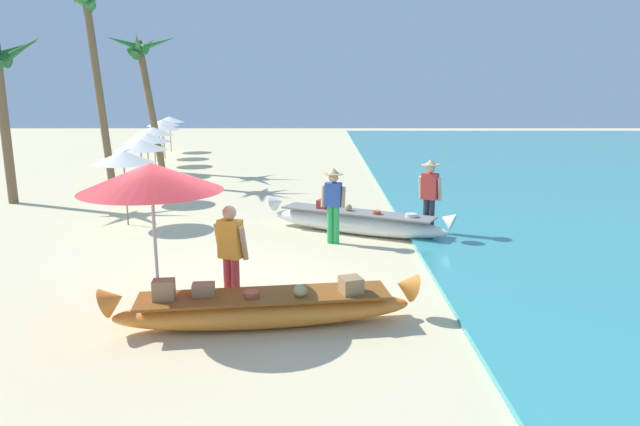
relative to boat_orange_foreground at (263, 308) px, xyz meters
name	(u,v)px	position (x,y,z in m)	size (l,w,h in m)	color
ground_plane	(215,293)	(-0.97, 1.40, -0.28)	(80.00, 80.00, 0.00)	beige
boat_orange_foreground	(263,308)	(0.00, 0.00, 0.00)	(4.72, 1.33, 0.79)	orange
boat_white_midground	(355,222)	(1.70, 5.47, 0.02)	(4.48, 2.62, 0.82)	white
person_vendor_hatted	(332,200)	(1.12, 4.62, 0.71)	(0.58, 0.44, 1.72)	green
person_tourist_customer	(229,251)	(-0.59, 0.76, 0.66)	(0.59, 0.41, 1.68)	#B2383D
person_vendor_assistant	(428,192)	(3.40, 5.23, 0.79)	(0.58, 0.46, 1.85)	#333842
patio_umbrella_large	(149,178)	(-1.68, 0.42, 1.88)	(2.13, 2.13, 2.39)	#B7B7BC
parasol_row_0	(122,157)	(-4.13, 6.39, 1.46)	(1.60, 1.60, 1.91)	#8E6B47
parasol_row_1	(139,145)	(-4.66, 9.51, 1.46)	(1.60, 1.60, 1.91)	#8E6B47
parasol_row_2	(145,138)	(-5.24, 12.11, 1.46)	(1.60, 1.60, 1.91)	#8E6B47
parasol_row_3	(152,131)	(-5.83, 15.02, 1.46)	(1.60, 1.60, 1.91)	#8E6B47
parasol_row_4	(160,126)	(-6.28, 17.90, 1.46)	(1.60, 1.60, 1.91)	#8E6B47
parasol_row_5	(161,123)	(-6.96, 20.63, 1.46)	(1.60, 1.60, 1.91)	#8E6B47
parasol_row_6	(168,120)	(-7.36, 23.43, 1.46)	(1.60, 1.60, 1.91)	#8E6B47
palm_tree_tall_inland	(140,61)	(-6.39, 15.93, 4.21)	(2.95, 2.92, 5.62)	brown
palm_tree_leaning_seaward	(87,18)	(-7.47, 13.50, 5.59)	(2.75, 2.76, 7.22)	brown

